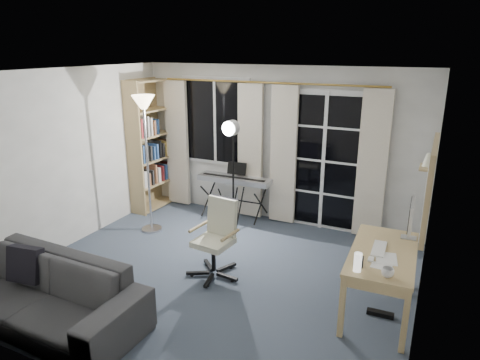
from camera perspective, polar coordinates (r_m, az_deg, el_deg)
name	(u,v)px	position (r m, az deg, el deg)	size (l,w,h in m)	color
floor	(216,275)	(5.34, -3.17, -12.56)	(4.50, 4.00, 0.02)	#35404D
window	(216,121)	(6.96, -3.22, 7.81)	(1.20, 0.08, 1.40)	white
french_door	(324,162)	(6.42, 11.13, 2.33)	(1.32, 0.09, 2.11)	white
curtains	(266,153)	(6.58, 3.46, 3.63)	(3.60, 0.07, 2.13)	gold
bookshelf	(151,148)	(7.36, -11.81, 4.24)	(0.40, 1.02, 2.17)	#A38856
torchiere_lamp	(145,124)	(6.18, -12.58, 7.36)	(0.42, 0.42, 2.02)	#B2B2B7
keyboard_piano	(234,180)	(6.72, -0.76, -0.02)	(1.18, 0.59, 0.85)	black
studio_light	(231,141)	(6.14, -1.18, 5.22)	(0.33, 0.34, 1.70)	black
office_chair	(218,230)	(5.15, -2.91, -6.74)	(0.64, 0.65, 0.94)	black
desk	(383,259)	(4.65, 18.48, -9.97)	(0.67, 1.28, 0.67)	#A48954
monitor	(411,216)	(4.91, 21.84, -4.50)	(0.17, 0.49, 0.42)	silver
desk_clutter	(373,273)	(4.49, 17.33, -11.77)	(0.38, 0.77, 0.85)	white
mug	(388,271)	(4.13, 19.10, -11.44)	(0.11, 0.09, 0.11)	silver
wall_mirror	(429,187)	(3.86, 23.94, -0.80)	(0.04, 0.94, 0.74)	#A38856
framed_print	(435,157)	(4.72, 24.57, 2.86)	(0.03, 0.42, 0.32)	#A38856
wall_shelf	(428,163)	(5.25, 23.75, 2.14)	(0.16, 0.30, 0.18)	#A38856
sofa	(39,283)	(4.77, -25.27, -12.27)	(2.21, 0.68, 0.86)	#323235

